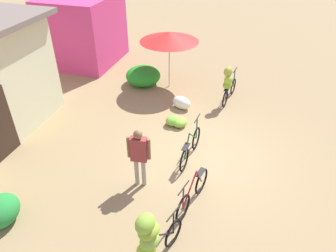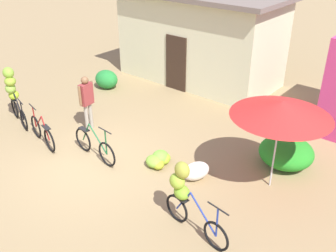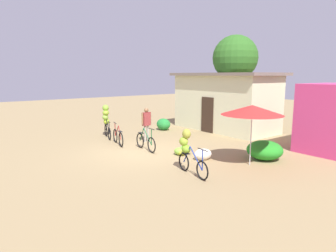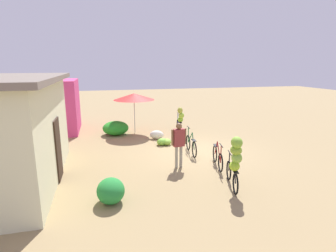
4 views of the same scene
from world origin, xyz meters
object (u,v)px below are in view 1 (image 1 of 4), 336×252
object	(u,v)px
shop_pink	(83,30)
banana_pile_on_ground	(176,121)
bicycle_leftmost	(151,239)
market_umbrella	(169,37)
person_vendor	(139,153)
bicycle_near_pile	(193,193)
produce_sack	(182,103)
bicycle_center_loaded	(190,147)
bicycle_by_shop	(228,83)

from	to	relation	value
shop_pink	banana_pile_on_ground	bearing A→B (deg)	-126.63
bicycle_leftmost	market_umbrella	bearing A→B (deg)	14.25
banana_pile_on_ground	person_vendor	xyz separation A→B (m)	(-2.89, 0.14, 0.87)
shop_pink	bicycle_leftmost	distance (m)	11.11
market_umbrella	bicycle_near_pile	size ratio (longest dim) A/B	1.35
market_umbrella	banana_pile_on_ground	bearing A→B (deg)	-158.46
banana_pile_on_ground	produce_sack	bearing A→B (deg)	6.11
bicycle_center_loaded	produce_sack	bearing A→B (deg)	19.88
market_umbrella	banana_pile_on_ground	world-z (taller)	market_umbrella
bicycle_leftmost	person_vendor	world-z (taller)	bicycle_leftmost
bicycle_near_pile	banana_pile_on_ground	world-z (taller)	bicycle_near_pile
bicycle_by_shop	produce_sack	xyz separation A→B (m)	(-0.78, 1.47, -0.61)
market_umbrella	produce_sack	bearing A→B (deg)	-148.93
bicycle_center_loaded	person_vendor	bearing A→B (deg)	145.29
shop_pink	banana_pile_on_ground	size ratio (longest dim) A/B	3.92
market_umbrella	bicycle_center_loaded	size ratio (longest dim) A/B	1.28
shop_pink	bicycle_near_pile	bearing A→B (deg)	-137.11
bicycle_by_shop	person_vendor	bearing A→B (deg)	162.53
bicycle_near_pile	person_vendor	size ratio (longest dim) A/B	0.97
banana_pile_on_ground	produce_sack	distance (m)	1.09
market_umbrella	bicycle_center_loaded	bearing A→B (deg)	-155.76
banana_pile_on_ground	person_vendor	bearing A→B (deg)	177.23
banana_pile_on_ground	shop_pink	bearing A→B (deg)	53.37
shop_pink	produce_sack	size ratio (longest dim) A/B	4.57
shop_pink	person_vendor	size ratio (longest dim) A/B	1.92
bicycle_leftmost	bicycle_near_pile	size ratio (longest dim) A/B	1.05
person_vendor	bicycle_near_pile	bearing A→B (deg)	-101.55
shop_pink	market_umbrella	distance (m)	4.66
shop_pink	bicycle_by_shop	size ratio (longest dim) A/B	1.91
bicycle_near_pile	bicycle_center_loaded	world-z (taller)	bicycle_center_loaded
bicycle_near_pile	bicycle_center_loaded	bearing A→B (deg)	15.09
bicycle_leftmost	bicycle_near_pile	distance (m)	2.04
bicycle_leftmost	produce_sack	size ratio (longest dim) A/B	2.43
banana_pile_on_ground	produce_sack	size ratio (longest dim) A/B	1.17
market_umbrella	banana_pile_on_ground	xyz separation A→B (m)	(-2.59, -1.02, -1.86)
produce_sack	bicycle_leftmost	bearing A→B (deg)	-170.41
bicycle_leftmost	produce_sack	bearing A→B (deg)	9.59
bicycle_by_shop	produce_sack	world-z (taller)	bicycle_by_shop
bicycle_leftmost	produce_sack	distance (m)	6.30
bicycle_leftmost	bicycle_center_loaded	size ratio (longest dim) A/B	0.99
bicycle_by_shop	banana_pile_on_ground	xyz separation A→B (m)	(-1.86, 1.35, -0.69)
market_umbrella	produce_sack	distance (m)	2.51
bicycle_center_loaded	banana_pile_on_ground	world-z (taller)	bicycle_center_loaded
bicycle_near_pile	produce_sack	bearing A→B (deg)	18.03
market_umbrella	bicycle_leftmost	distance (m)	7.98
shop_pink	bicycle_center_loaded	distance (m)	8.40
person_vendor	banana_pile_on_ground	bearing A→B (deg)	-2.77
market_umbrella	bicycle_center_loaded	distance (m)	4.78
bicycle_center_loaded	bicycle_by_shop	distance (m)	3.44
bicycle_center_loaded	produce_sack	world-z (taller)	bicycle_center_loaded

